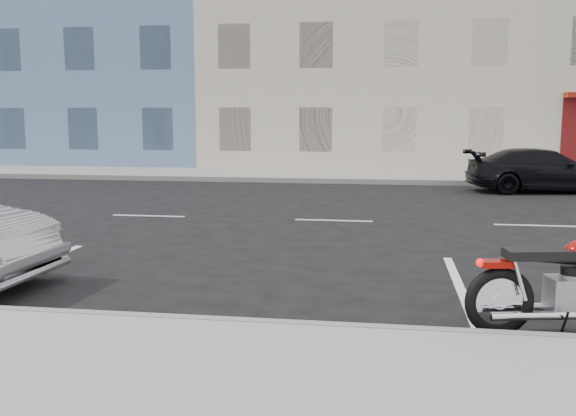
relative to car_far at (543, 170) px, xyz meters
name	(u,v)px	position (x,y,z in m)	size (l,w,h in m)	color
ground	(433,223)	(-3.41, -5.77, -0.61)	(120.00, 120.00, 0.00)	black
sidewalk_far	(267,175)	(-8.41, 2.93, -0.53)	(80.00, 3.40, 0.15)	gray
curb_near	(0,314)	(-8.41, -12.77, -0.53)	(80.00, 0.12, 0.16)	gray
curb_far	(258,180)	(-8.41, 1.23, -0.53)	(80.00, 0.12, 0.16)	gray
bldg_blue	(107,20)	(-17.41, 10.53, 5.89)	(12.00, 12.00, 13.00)	#5D7BA5
bldg_cream	(364,32)	(-5.41, 10.53, 5.14)	(12.00, 12.00, 11.50)	beige
car_far	(543,170)	(0.00, 0.00, 0.00)	(1.70, 4.19, 1.21)	black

